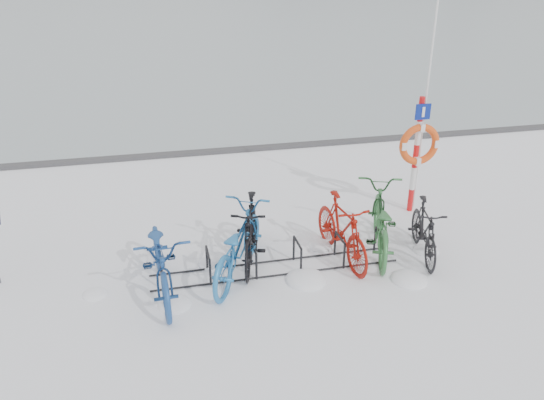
{
  "coord_description": "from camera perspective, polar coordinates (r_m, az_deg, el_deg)",
  "views": [
    {
      "loc": [
        -1.73,
        -7.16,
        4.54
      ],
      "look_at": [
        0.08,
        0.6,
        0.95
      ],
      "focal_mm": 35.0,
      "sensor_mm": 36.0,
      "label": 1
    }
  ],
  "objects": [
    {
      "name": "lifebuoy_station",
      "position": [
        10.4,
        15.52,
        5.78
      ],
      "size": [
        0.8,
        0.23,
        4.17
      ],
      "color": "red",
      "rests_on": "ground"
    },
    {
      "name": "bike_rack",
      "position": [
        8.55,
        0.4,
        -6.39
      ],
      "size": [
        4.0,
        0.48,
        0.46
      ],
      "color": "black",
      "rests_on": "ground"
    },
    {
      "name": "bike_4",
      "position": [
        9.14,
        11.56,
        -2.02
      ],
      "size": [
        1.44,
        2.3,
        1.14
      ],
      "primitive_type": "imported",
      "rotation": [
        0.0,
        0.0,
        2.8
      ],
      "color": "#2F6B37",
      "rests_on": "ground"
    },
    {
      "name": "bike_1",
      "position": [
        8.28,
        -3.78,
        -4.54
      ],
      "size": [
        1.66,
        2.23,
        1.12
      ],
      "primitive_type": "imported",
      "rotation": [
        0.0,
        0.0,
        2.65
      ],
      "color": "#2671B0",
      "rests_on": "ground"
    },
    {
      "name": "bike_5",
      "position": [
        9.18,
        16.08,
        -2.95
      ],
      "size": [
        0.86,
        1.7,
        0.98
      ],
      "primitive_type": "imported",
      "rotation": [
        0.0,
        0.0,
        -0.26
      ],
      "color": "black",
      "rests_on": "ground"
    },
    {
      "name": "bike_0",
      "position": [
        8.02,
        -11.85,
        -6.02
      ],
      "size": [
        0.88,
        2.21,
        1.14
      ],
      "primitive_type": "imported",
      "rotation": [
        0.0,
        0.0,
        0.06
      ],
      "color": "navy",
      "rests_on": "ground"
    },
    {
      "name": "quay_edge",
      "position": [
        13.91,
        -5.31,
        5.3
      ],
      "size": [
        400.0,
        0.25,
        0.1
      ],
      "primitive_type": "cube",
      "color": "#3F3F42",
      "rests_on": "ground"
    },
    {
      "name": "snow_drifts",
      "position": [
        8.54,
        3.2,
        -7.91
      ],
      "size": [
        5.86,
        1.86,
        0.23
      ],
      "color": "white",
      "rests_on": "ground"
    },
    {
      "name": "bike_2",
      "position": [
        8.63,
        -2.33,
        -3.24
      ],
      "size": [
        1.01,
        1.94,
        1.12
      ],
      "primitive_type": "imported",
      "rotation": [
        0.0,
        0.0,
        -0.27
      ],
      "color": "black",
      "rests_on": "ground"
    },
    {
      "name": "bike_3",
      "position": [
        8.78,
        7.52,
        -2.97
      ],
      "size": [
        0.71,
        1.89,
        1.11
      ],
      "primitive_type": "imported",
      "rotation": [
        0.0,
        0.0,
        0.1
      ],
      "color": "maroon",
      "rests_on": "ground"
    },
    {
      "name": "ground",
      "position": [
        8.65,
        0.4,
        -7.42
      ],
      "size": [
        900.0,
        900.0,
        0.0
      ],
      "primitive_type": "plane",
      "color": "white",
      "rests_on": "ground"
    }
  ]
}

